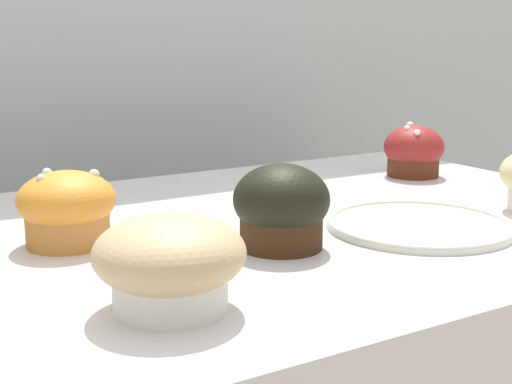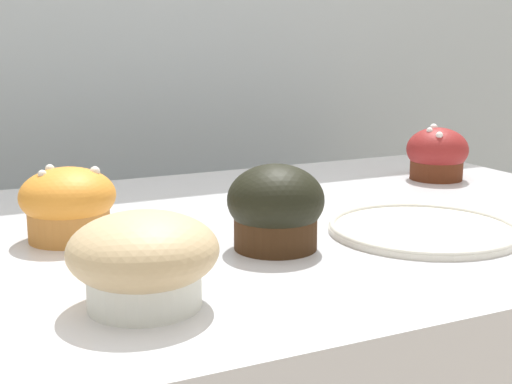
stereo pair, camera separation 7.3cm
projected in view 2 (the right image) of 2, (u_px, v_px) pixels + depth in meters
The scene contains 6 objects.
wall_back at pixel (117, 164), 1.35m from camera, with size 3.20×0.10×1.80m, color #A8B2B7.
muffin_front_center at pixel (276, 208), 0.72m from camera, with size 0.10×0.10×0.09m.
muffin_back_left at pixel (68, 204), 0.75m from camera, with size 0.10×0.10×0.08m.
muffin_front_left at pixel (144, 259), 0.56m from camera, with size 0.12×0.12×0.08m.
muffin_back_center at pixel (437, 154), 1.06m from camera, with size 0.09×0.09×0.08m.
serving_plate at pixel (423, 229), 0.78m from camera, with size 0.21×0.21×0.01m.
Camera 2 is at (-0.33, -0.71, 1.14)m, focal length 50.00 mm.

